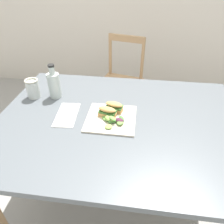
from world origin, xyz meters
TOP-DOWN VIEW (x-y plane):
  - ground_plane at (0.00, 0.00)m, footprint 8.11×8.11m
  - dining_table at (0.14, -0.02)m, footprint 1.34×1.00m
  - chair_wooden_far at (0.05, 0.99)m, footprint 0.48×0.48m
  - plate_lunch at (0.09, -0.03)m, footprint 0.26×0.26m
  - sandwich_half_front at (0.07, -0.02)m, footprint 0.10×0.07m
  - sandwich_half_back at (0.10, 0.04)m, footprint 0.10×0.07m
  - salad_mixed_greens at (0.11, -0.07)m, footprint 0.14×0.13m
  - napkin_folded at (-0.16, -0.02)m, footprint 0.13×0.24m
  - fork_on_napkin at (-0.16, -0.01)m, footprint 0.03×0.19m
  - bottle_cold_brew at (-0.29, 0.16)m, footprint 0.08×0.08m
  - mason_jar_iced_tea at (-0.42, 0.14)m, footprint 0.08×0.08m

SIDE VIEW (x-z plane):
  - ground_plane at x=0.00m, z-range 0.00..0.00m
  - chair_wooden_far at x=0.05m, z-range 0.01..0.88m
  - dining_table at x=0.14m, z-range 0.26..1.00m
  - napkin_folded at x=-0.16m, z-range 0.74..0.74m
  - plate_lunch at x=0.09m, z-range 0.74..0.75m
  - fork_on_napkin at x=-0.16m, z-range 0.74..0.75m
  - salad_mixed_greens at x=0.11m, z-range 0.75..0.78m
  - sandwich_half_front at x=0.07m, z-range 0.75..0.81m
  - sandwich_half_back at x=0.10m, z-range 0.75..0.81m
  - mason_jar_iced_tea at x=-0.42m, z-range 0.73..0.85m
  - bottle_cold_brew at x=-0.29m, z-range 0.71..0.92m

